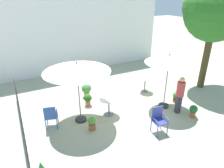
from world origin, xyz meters
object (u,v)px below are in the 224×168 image
(potted_plant_5, at_px, (176,96))
(standing_person, at_px, (180,95))
(potted_plant_4, at_px, (193,110))
(potted_plant_3, at_px, (86,89))
(shade_tree, at_px, (216,11))
(patio_umbrella_0, at_px, (77,68))
(patio_chair_1, at_px, (159,118))
(potted_plant_2, at_px, (88,99))
(cafe_table_1, at_px, (145,82))
(cafe_table_0, at_px, (109,103))
(patio_umbrella_1, at_px, (169,60))
(potted_plant_1, at_px, (92,123))
(patio_chair_0, at_px, (51,115))

(potted_plant_5, relative_size, standing_person, 0.31)
(standing_person, bearing_deg, potted_plant_4, -63.55)
(potted_plant_3, bearing_deg, shade_tree, -16.24)
(shade_tree, relative_size, patio_umbrella_0, 2.18)
(patio_chair_1, relative_size, potted_plant_2, 1.75)
(shade_tree, distance_m, patio_umbrella_0, 6.95)
(cafe_table_1, relative_size, patio_chair_1, 0.76)
(cafe_table_0, bearing_deg, potted_plant_4, -30.74)
(shade_tree, height_order, potted_plant_4, shade_tree)
(patio_umbrella_1, bearing_deg, patio_umbrella_0, 169.34)
(cafe_table_1, bearing_deg, patio_umbrella_0, -166.08)
(cafe_table_0, bearing_deg, potted_plant_5, -8.28)
(potted_plant_4, bearing_deg, shade_tree, 35.14)
(potted_plant_5, bearing_deg, potted_plant_1, -178.17)
(cafe_table_1, height_order, standing_person, standing_person)
(patio_umbrella_0, distance_m, potted_plant_5, 4.83)
(patio_chair_0, bearing_deg, potted_plant_1, -31.33)
(patio_umbrella_0, relative_size, potted_plant_1, 4.54)
(potted_plant_2, xyz_separation_m, standing_person, (3.12, -2.25, 0.50))
(patio_umbrella_0, height_order, potted_plant_3, patio_umbrella_0)
(patio_chair_1, height_order, standing_person, standing_person)
(standing_person, bearing_deg, patio_chair_0, 164.67)
(cafe_table_1, bearing_deg, patio_chair_0, -169.65)
(patio_umbrella_1, height_order, potted_plant_4, patio_umbrella_1)
(shade_tree, relative_size, potted_plant_4, 9.95)
(cafe_table_0, distance_m, patio_chair_1, 2.08)
(patio_umbrella_1, xyz_separation_m, potted_plant_1, (-3.41, -0.06, -1.86))
(potted_plant_2, bearing_deg, cafe_table_1, -0.55)
(potted_plant_1, relative_size, potted_plant_4, 1.01)
(potted_plant_3, bearing_deg, cafe_table_0, -82.34)
(patio_umbrella_0, distance_m, cafe_table_1, 4.18)
(patio_chair_1, distance_m, potted_plant_1, 2.38)
(patio_chair_0, relative_size, potted_plant_1, 1.79)
(patio_chair_1, relative_size, potted_plant_1, 1.81)
(patio_umbrella_0, distance_m, potted_plant_3, 2.66)
(potted_plant_3, bearing_deg, potted_plant_5, -33.98)
(potted_plant_5, bearing_deg, patio_chair_1, -148.66)
(cafe_table_0, relative_size, potted_plant_4, 1.43)
(patio_umbrella_0, bearing_deg, patio_umbrella_1, -10.66)
(patio_chair_0, bearing_deg, cafe_table_1, 10.35)
(cafe_table_0, xyz_separation_m, patio_chair_0, (-2.26, 0.17, 0.03))
(patio_umbrella_0, bearing_deg, potted_plant_4, -24.48)
(patio_chair_1, height_order, potted_plant_5, patio_chair_1)
(potted_plant_4, bearing_deg, patio_chair_0, 159.86)
(cafe_table_0, distance_m, potted_plant_5, 3.27)
(patio_umbrella_1, relative_size, cafe_table_1, 3.27)
(patio_umbrella_0, xyz_separation_m, standing_person, (3.79, -1.30, -1.36))
(cafe_table_1, height_order, potted_plant_3, cafe_table_1)
(shade_tree, relative_size, potted_plant_2, 9.54)
(patio_umbrella_0, relative_size, potted_plant_2, 4.38)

